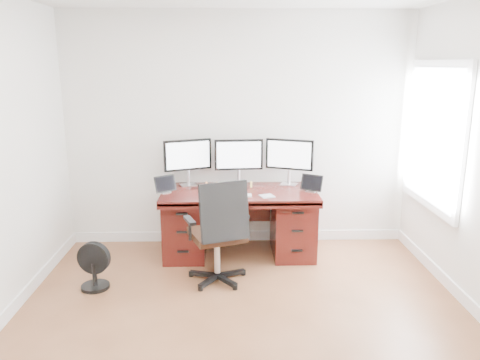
{
  "coord_description": "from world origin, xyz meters",
  "views": [
    {
      "loc": [
        -0.12,
        -3.16,
        2.11
      ],
      "look_at": [
        0.0,
        1.5,
        0.95
      ],
      "focal_mm": 35.0,
      "sensor_mm": 36.0,
      "label": 1
    }
  ],
  "objects_px": {
    "monitor_center": "(239,156)",
    "office_chair": "(219,249)",
    "desk": "(239,220)",
    "keyboard": "(240,195)",
    "floor_fan": "(94,267)"
  },
  "relations": [
    {
      "from": "desk",
      "to": "office_chair",
      "type": "relative_size",
      "value": 1.6
    },
    {
      "from": "desk",
      "to": "office_chair",
      "type": "bearing_deg",
      "value": -107.06
    },
    {
      "from": "office_chair",
      "to": "floor_fan",
      "type": "distance_m",
      "value": 1.21
    },
    {
      "from": "desk",
      "to": "keyboard",
      "type": "relative_size",
      "value": 6.81
    },
    {
      "from": "desk",
      "to": "monitor_center",
      "type": "distance_m",
      "value": 0.72
    },
    {
      "from": "desk",
      "to": "floor_fan",
      "type": "relative_size",
      "value": 3.67
    },
    {
      "from": "desk",
      "to": "keyboard",
      "type": "distance_m",
      "value": 0.42
    },
    {
      "from": "desk",
      "to": "keyboard",
      "type": "xyz_separation_m",
      "value": [
        0.0,
        -0.23,
        0.36
      ]
    },
    {
      "from": "office_chair",
      "to": "keyboard",
      "type": "relative_size",
      "value": 4.24
    },
    {
      "from": "monitor_center",
      "to": "office_chair",
      "type": "bearing_deg",
      "value": -107.34
    },
    {
      "from": "desk",
      "to": "office_chair",
      "type": "xyz_separation_m",
      "value": [
        -0.22,
        -0.71,
        -0.05
      ]
    },
    {
      "from": "keyboard",
      "to": "desk",
      "type": "bearing_deg",
      "value": 90.09
    },
    {
      "from": "office_chair",
      "to": "desk",
      "type": "bearing_deg",
      "value": 52.75
    },
    {
      "from": "monitor_center",
      "to": "keyboard",
      "type": "distance_m",
      "value": 0.57
    },
    {
      "from": "office_chair",
      "to": "monitor_center",
      "type": "relative_size",
      "value": 1.92
    }
  ]
}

